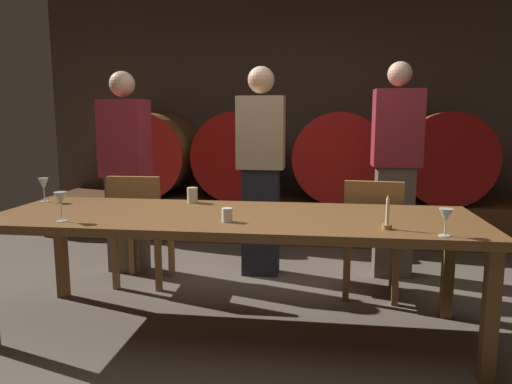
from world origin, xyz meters
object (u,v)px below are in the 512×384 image
object	(u,v)px
wine_barrel_center_left	(241,155)
guest_center	(261,170)
wine_barrel_far_right	(440,157)
wine_glass_right	(446,216)
dining_table	(233,224)
guest_right	(396,169)
wine_glass_left	(44,185)
wine_glass_center	(61,200)
chair_left	(140,225)
chair_right	(372,233)
cup_left	(192,195)
wine_barrel_far_left	(152,154)
wine_barrel_center_right	(338,156)
candle_center	(387,220)
cup_right	(227,215)
guest_left	(126,171)

from	to	relation	value
wine_barrel_center_left	guest_center	size ratio (longest dim) A/B	0.55
wine_barrel_far_right	wine_glass_right	size ratio (longest dim) A/B	6.92
dining_table	guest_right	size ratio (longest dim) A/B	1.64
wine_glass_left	wine_glass_center	bearing A→B (deg)	-51.58
wine_barrel_far_right	chair_left	world-z (taller)	wine_barrel_far_right
wine_glass_center	dining_table	bearing A→B (deg)	18.95
dining_table	chair_left	world-z (taller)	chair_left
chair_right	cup_left	distance (m)	1.31
wine_barrel_far_left	chair_right	world-z (taller)	wine_barrel_far_left
wine_glass_right	chair_left	bearing A→B (deg)	151.55
dining_table	guest_right	xyz separation A→B (m)	(1.12, 1.23, 0.22)
chair_left	guest_right	distance (m)	2.09
chair_right	wine_glass_center	bearing A→B (deg)	33.65
wine_glass_left	wine_glass_center	distance (m)	0.72
wine_barrel_far_left	guest_center	xyz separation A→B (m)	(1.41, -1.34, -0.01)
wine_glass_right	chair_right	bearing A→B (deg)	102.58
wine_barrel_center_right	chair_right	world-z (taller)	wine_barrel_center_right
candle_center	cup_left	world-z (taller)	candle_center
wine_barrel_far_right	wine_glass_left	bearing A→B (deg)	-144.69
guest_center	wine_glass_center	world-z (taller)	guest_center
wine_glass_right	cup_right	size ratio (longest dim) A/B	1.76
guest_right	wine_barrel_far_left	bearing A→B (deg)	-27.29
wine_glass_center	cup_left	bearing A→B (deg)	49.36
cup_right	chair_left	bearing A→B (deg)	133.75
guest_center	guest_right	bearing A→B (deg)	-174.25
wine_glass_right	dining_table	bearing A→B (deg)	161.66
wine_barrel_far_left	cup_right	distance (m)	3.01
chair_left	guest_left	size ratio (longest dim) A/B	0.52
wine_barrel_center_right	guest_left	bearing A→B (deg)	-142.22
cup_right	guest_right	bearing A→B (deg)	52.06
wine_glass_center	wine_glass_right	bearing A→B (deg)	-1.61
wine_barrel_center_right	wine_glass_left	distance (m)	3.02
guest_right	wine_glass_center	bearing A→B (deg)	36.16
guest_center	guest_right	xyz separation A→B (m)	(1.09, 0.10, 0.01)
cup_left	cup_right	bearing A→B (deg)	-57.77
wine_barrel_far_right	chair_right	world-z (taller)	wine_barrel_far_right
guest_center	wine_glass_right	size ratio (longest dim) A/B	12.61
chair_right	wine_glass_right	xyz separation A→B (m)	(0.23, -1.04, 0.35)
guest_right	wine_glass_right	world-z (taller)	guest_right
wine_barrel_center_right	chair_left	distance (m)	2.39
wine_barrel_center_left	guest_left	size ratio (longest dim) A/B	0.56
guest_left	wine_glass_left	xyz separation A→B (m)	(-0.25, -0.81, -0.01)
wine_barrel_center_left	chair_right	size ratio (longest dim) A/B	1.07
wine_barrel_center_right	guest_right	distance (m)	1.31
guest_left	dining_table	bearing A→B (deg)	142.99
chair_right	cup_right	xyz separation A→B (m)	(-0.89, -0.87, 0.29)
dining_table	guest_left	bearing A→B (deg)	136.40
wine_barrel_center_right	wine_glass_right	size ratio (longest dim) A/B	6.92
wine_barrel_far_right	chair_left	size ratio (longest dim) A/B	1.07
guest_center	wine_glass_center	xyz separation A→B (m)	(-0.94, -1.44, -0.02)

